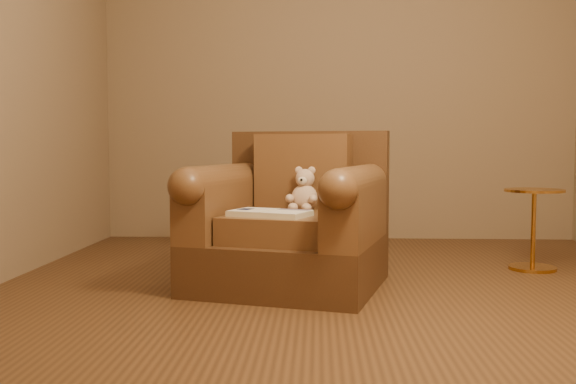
{
  "coord_description": "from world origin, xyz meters",
  "views": [
    {
      "loc": [
        -0.17,
        -3.54,
        0.79
      ],
      "look_at": [
        -0.34,
        -0.02,
        0.54
      ],
      "focal_mm": 40.0,
      "sensor_mm": 36.0,
      "label": 1
    }
  ],
  "objects": [
    {
      "name": "floor",
      "position": [
        0.0,
        0.0,
        0.0
      ],
      "size": [
        4.0,
        4.0,
        0.0
      ],
      "primitive_type": "plane",
      "color": "brown",
      "rests_on": "ground"
    },
    {
      "name": "guidebook",
      "position": [
        -0.43,
        -0.17,
        0.44
      ],
      "size": [
        0.47,
        0.38,
        0.03
      ],
      "rotation": [
        0.0,
        0.0,
        -0.39
      ],
      "color": "beige",
      "rests_on": "armchair"
    },
    {
      "name": "side_table",
      "position": [
        1.21,
        0.61,
        0.28
      ],
      "size": [
        0.37,
        0.37,
        0.52
      ],
      "color": "#BF8234",
      "rests_on": "floor"
    },
    {
      "name": "teddy_bear",
      "position": [
        -0.25,
        0.14,
        0.52
      ],
      "size": [
        0.18,
        0.22,
        0.26
      ],
      "rotation": [
        0.0,
        0.0,
        -0.27
      ],
      "color": "#D0AC91",
      "rests_on": "armchair"
    },
    {
      "name": "armchair",
      "position": [
        -0.33,
        0.07,
        0.34
      ],
      "size": [
        1.19,
        1.16,
        0.88
      ],
      "rotation": [
        0.0,
        0.0,
        -0.26
      ],
      "color": "#482C18",
      "rests_on": "floor"
    }
  ]
}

